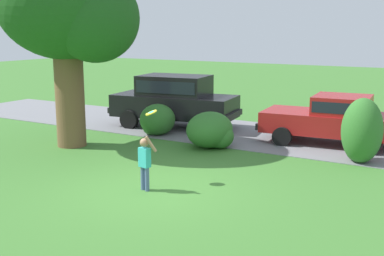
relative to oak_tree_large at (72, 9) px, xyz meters
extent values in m
plane|color=#3D752D|center=(4.53, -2.43, -4.17)|extent=(80.00, 80.00, 0.00)
cube|color=slate|center=(4.53, 4.19, -4.16)|extent=(28.00, 4.40, 0.02)
cylinder|color=brown|center=(-0.13, -0.14, -2.58)|extent=(0.89, 0.89, 3.18)
ellipsoid|color=#1E511C|center=(-0.13, -0.14, 0.25)|extent=(4.10, 4.10, 3.49)
ellipsoid|color=#1E511C|center=(1.00, -0.14, -0.27)|extent=(2.57, 2.57, 2.57)
ellipsoid|color=#1E511C|center=(-0.70, 0.84, -0.27)|extent=(2.34, 2.34, 2.34)
ellipsoid|color=#33702B|center=(1.28, 2.54, -3.63)|extent=(1.19, 1.28, 1.07)
ellipsoid|color=#33702B|center=(1.11, 2.43, -3.88)|extent=(0.64, 0.64, 0.58)
ellipsoid|color=#33702B|center=(3.69, 1.85, -3.62)|extent=(1.37, 1.63, 1.10)
ellipsoid|color=#33702B|center=(4.03, 1.89, -3.78)|extent=(0.85, 0.85, 0.77)
ellipsoid|color=#33702B|center=(8.10, 2.34, -3.27)|extent=(1.10, 1.11, 1.79)
ellipsoid|color=#33702B|center=(8.00, 2.47, -3.87)|extent=(0.65, 0.65, 0.59)
cube|color=maroon|center=(6.77, 4.19, -3.49)|extent=(4.35, 2.21, 0.64)
cube|color=maroon|center=(7.08, 4.21, -2.89)|extent=(1.82, 1.76, 0.56)
cube|color=black|center=(7.08, 4.21, -2.89)|extent=(1.69, 1.77, 0.34)
cylinder|color=black|center=(5.56, 3.13, -3.87)|extent=(0.62, 0.27, 0.60)
cylinder|color=black|center=(5.39, 5.00, -3.87)|extent=(0.62, 0.27, 0.60)
cylinder|color=black|center=(8.15, 3.37, -3.87)|extent=(0.62, 0.27, 0.60)
cylinder|color=black|center=(7.98, 5.24, -3.87)|extent=(0.62, 0.27, 0.60)
cube|color=black|center=(4.64, 3.99, -3.65)|extent=(0.28, 1.75, 0.20)
cube|color=black|center=(1.04, 4.02, -3.37)|extent=(4.71, 2.44, 0.80)
cube|color=black|center=(1.04, 4.02, -2.61)|extent=(2.67, 1.94, 0.72)
cube|color=black|center=(1.04, 4.02, -2.61)|extent=(2.48, 1.93, 0.43)
cylinder|color=black|center=(-0.22, 2.89, -3.83)|extent=(0.70, 0.31, 0.68)
cylinder|color=black|center=(-0.47, 4.76, -3.83)|extent=(0.70, 0.31, 0.68)
cylinder|color=black|center=(2.55, 3.28, -3.83)|extent=(0.70, 0.31, 0.68)
cylinder|color=black|center=(2.29, 5.14, -3.83)|extent=(0.70, 0.31, 0.68)
cube|color=black|center=(-1.23, 3.70, -3.57)|extent=(0.36, 1.75, 0.20)
cube|color=black|center=(3.30, 4.33, -3.57)|extent=(0.36, 1.75, 0.20)
cylinder|color=#4C608C|center=(4.34, -2.53, -3.89)|extent=(0.10, 0.10, 0.55)
cylinder|color=#4C608C|center=(4.48, -2.55, -3.89)|extent=(0.10, 0.10, 0.55)
cube|color=#33B2B2|center=(4.41, -2.54, -3.40)|extent=(0.29, 0.21, 0.44)
sphere|color=#A37556|center=(4.41, -2.54, -3.06)|extent=(0.20, 0.20, 0.20)
cylinder|color=#A37556|center=(4.58, -2.52, -3.08)|extent=(0.22, 0.22, 0.39)
cylinder|color=#A37556|center=(4.25, -2.51, -3.45)|extent=(0.07, 0.07, 0.36)
cylinder|color=yellow|center=(4.19, -1.94, -2.49)|extent=(0.29, 0.28, 0.18)
cylinder|color=#1EB7B2|center=(4.19, -1.94, -2.49)|extent=(0.17, 0.16, 0.11)
camera|label=1|loc=(10.77, -11.26, -0.56)|focal=46.37mm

